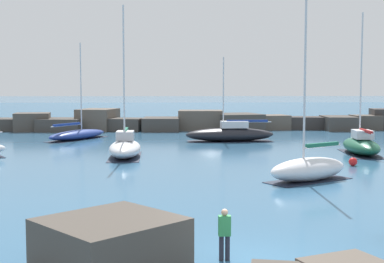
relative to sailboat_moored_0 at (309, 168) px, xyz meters
The scene contains 11 objects.
ground_plane 14.33m from the sailboat_moored_0, 112.00° to the right, with size 600.00×600.00×0.00m, color #336084.
open_sea_beyond 95.15m from the sailboat_moored_0, 93.23° to the left, with size 400.00×116.00×0.01m.
breakwater_jetty 35.24m from the sailboat_moored_0, 97.46° to the left, with size 57.10×7.17×2.53m.
foreground_rocks 15.00m from the sailboat_moored_0, 105.36° to the right, with size 15.33×8.22×1.40m.
sailboat_moored_0 is the anchor object (origin of this frame).
sailboat_moored_1 14.99m from the sailboat_moored_0, 135.90° to the left, with size 2.37×6.45×10.87m.
sailboat_moored_2 13.31m from the sailboat_moored_0, 57.96° to the left, with size 3.01×6.77×10.72m.
sailboat_moored_3 29.12m from the sailboat_moored_0, 124.38° to the left, with size 5.74×8.02×9.43m.
sailboat_moored_6 21.42m from the sailboat_moored_0, 94.71° to the left, with size 8.45×2.82×7.89m.
mooring_buoy_orange_near 6.86m from the sailboat_moored_0, 50.73° to the left, with size 0.55×0.55×0.75m.
person_on_rocks 14.53m from the sailboat_moored_0, 114.50° to the right, with size 0.36×0.22×1.54m.
Camera 1 is at (-2.33, -15.19, 5.07)m, focal length 50.00 mm.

